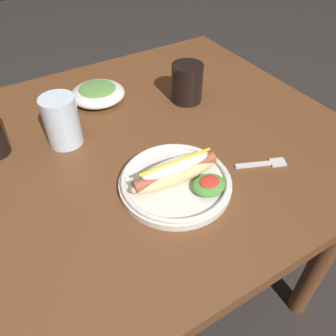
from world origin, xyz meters
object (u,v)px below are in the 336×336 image
Objects in this scene: soda_cup at (187,83)px; fork at (265,164)px; side_bowl at (98,93)px; water_cup at (62,121)px; hot_dog_plate at (177,179)px.

fork is at bearing -90.12° from soda_cup.
side_bowl is at bearing 138.75° from fork.
side_bowl is (0.15, 0.14, -0.04)m from water_cup.
fork is (0.21, -0.05, -0.02)m from hot_dog_plate.
hot_dog_plate is at bearing -61.08° from water_cup.
hot_dog_plate is 1.58× the size of side_bowl.
side_bowl reaches higher than fork.
side_bowl is (-0.22, 0.46, 0.02)m from fork.
fork is 1.08× the size of soda_cup.
soda_cup is 0.70× the size of side_bowl.
soda_cup is at bearing 113.13° from fork.
fork is at bearing -64.50° from side_bowl.
hot_dog_plate is at bearing -168.99° from fork.
soda_cup reaches higher than fork.
fork is at bearing -12.25° from hot_dog_plate.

